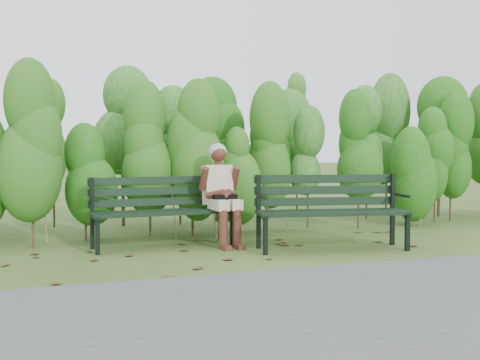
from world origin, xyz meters
name	(u,v)px	position (x,y,z in m)	size (l,w,h in m)	color
ground	(251,253)	(0.00, 0.00, 0.00)	(80.00, 80.00, 0.00)	#2E4A15
footpath	(362,307)	(0.00, -2.20, 0.01)	(60.00, 2.50, 0.01)	#474749
hedge_band	(203,137)	(0.00, 1.86, 1.26)	(11.04, 1.67, 2.42)	#47381E
leaf_litter	(263,252)	(0.13, -0.03, 0.00)	(5.88, 2.22, 0.01)	#58341D
bench_left	(161,205)	(-0.81, 0.71, 0.46)	(1.59, 0.61, 0.78)	black
bench_right	(330,205)	(0.91, -0.04, 0.48)	(1.69, 0.82, 0.81)	black
seated_woman	(221,188)	(-0.14, 0.59, 0.65)	(0.47, 0.69, 1.16)	beige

